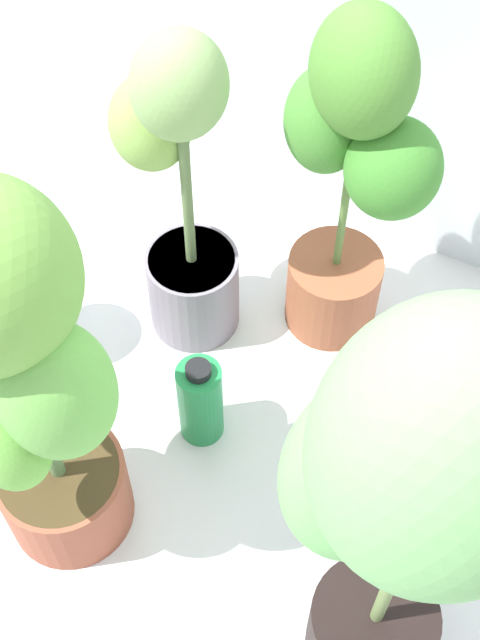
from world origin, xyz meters
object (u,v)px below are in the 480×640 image
(potted_plant_front_right, at_px, (410,488))
(nutrient_bottle, at_px, (200,401))
(potted_plant_front_left, at_px, (17,372))
(potted_plant_back_left, at_px, (180,198))
(potted_plant_back_center, at_px, (352,173))

(potted_plant_front_right, relative_size, nutrient_bottle, 4.18)
(potted_plant_front_left, relative_size, nutrient_bottle, 3.82)
(potted_plant_front_right, height_order, nutrient_bottle, potted_plant_front_right)
(potted_plant_back_left, bearing_deg, potted_plant_back_center, 25.20)
(potted_plant_front_left, distance_m, potted_plant_front_right, 0.61)
(potted_plant_back_left, xyz_separation_m, nutrient_bottle, (0.17, -0.25, -0.27))
(potted_plant_front_left, relative_size, potted_plant_back_left, 1.17)
(potted_plant_front_right, relative_size, potted_plant_back_left, 1.28)
(potted_plant_back_center, distance_m, potted_plant_back_left, 0.34)
(potted_plant_back_left, relative_size, nutrient_bottle, 3.27)
(potted_plant_front_right, bearing_deg, potted_plant_front_left, -176.78)
(potted_plant_back_center, bearing_deg, potted_plant_front_right, -63.07)
(potted_plant_back_center, distance_m, nutrient_bottle, 0.54)
(potted_plant_back_left, distance_m, nutrient_bottle, 0.41)
(potted_plant_back_center, xyz_separation_m, potted_plant_back_left, (-0.30, -0.14, -0.08))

